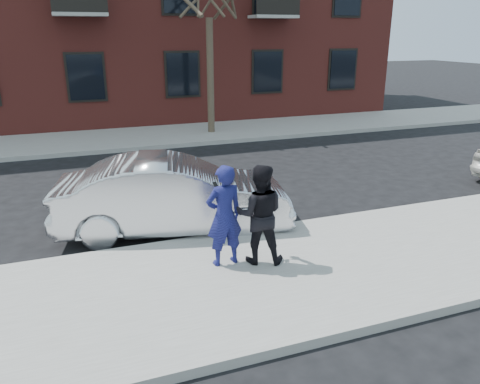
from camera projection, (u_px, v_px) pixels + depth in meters
name	position (u px, v px, depth m)	size (l,w,h in m)	color
ground	(139.00, 298.00, 7.14)	(100.00, 100.00, 0.00)	black
near_sidewalk	(142.00, 302.00, 6.90)	(50.00, 3.50, 0.15)	gray
near_curb	(126.00, 251.00, 8.50)	(50.00, 0.10, 0.15)	#999691
far_sidewalk	(92.00, 141.00, 17.11)	(50.00, 3.50, 0.15)	gray
far_curb	(95.00, 152.00, 15.51)	(50.00, 0.10, 0.15)	#999691
silver_sedan	(174.00, 195.00, 9.33)	(1.61, 4.62, 1.52)	silver
man_hoodie	(224.00, 216.00, 7.63)	(0.67, 0.52, 1.72)	navy
man_peacoat	(260.00, 214.00, 7.72)	(1.01, 0.91, 1.70)	black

